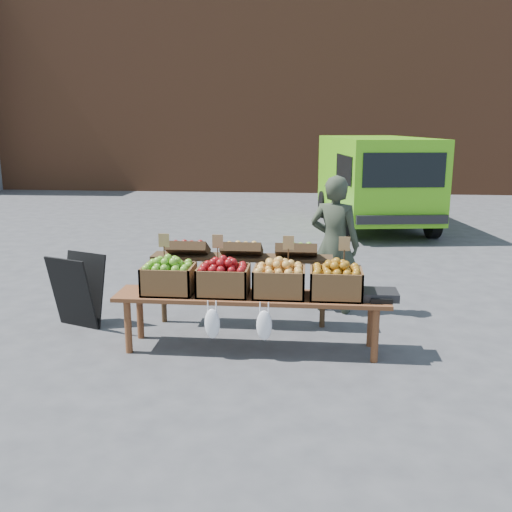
# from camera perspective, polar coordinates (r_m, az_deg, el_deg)

# --- Properties ---
(ground) EXTENTS (80.00, 80.00, 0.00)m
(ground) POSITION_cam_1_polar(r_m,az_deg,el_deg) (6.19, -0.22, -7.93)
(ground) COLOR #414144
(brick_building) EXTENTS (24.00, 4.00, 10.00)m
(brick_building) POSITION_cam_1_polar(r_m,az_deg,el_deg) (20.94, 4.11, 20.69)
(brick_building) COLOR brown
(brick_building) RESTS_ON ground
(delivery_van) EXTENTS (2.61, 4.57, 1.94)m
(delivery_van) POSITION_cam_1_polar(r_m,az_deg,el_deg) (12.78, 11.76, 7.20)
(delivery_van) COLOR #5AC017
(delivery_van) RESTS_ON ground
(vendor) EXTENTS (0.69, 0.56, 1.64)m
(vendor) POSITION_cam_1_polar(r_m,az_deg,el_deg) (6.82, 7.86, 1.14)
(vendor) COLOR #303829
(vendor) RESTS_ON ground
(chalkboard_sign) EXTENTS (0.62, 0.48, 0.83)m
(chalkboard_sign) POSITION_cam_1_polar(r_m,az_deg,el_deg) (6.64, -17.40, -3.31)
(chalkboard_sign) COLOR black
(chalkboard_sign) RESTS_ON ground
(back_table) EXTENTS (2.10, 0.44, 1.04)m
(back_table) POSITION_cam_1_polar(r_m,az_deg,el_deg) (6.36, -1.41, -2.42)
(back_table) COLOR #382615
(back_table) RESTS_ON ground
(display_bench) EXTENTS (2.70, 0.56, 0.57)m
(display_bench) POSITION_cam_1_polar(r_m,az_deg,el_deg) (5.73, -0.48, -6.65)
(display_bench) COLOR brown
(display_bench) RESTS_ON ground
(crate_golden_apples) EXTENTS (0.50, 0.40, 0.28)m
(crate_golden_apples) POSITION_cam_1_polar(r_m,az_deg,el_deg) (5.74, -8.71, -2.31)
(crate_golden_apples) COLOR #3D7F21
(crate_golden_apples) RESTS_ON display_bench
(crate_russet_pears) EXTENTS (0.50, 0.40, 0.28)m
(crate_russet_pears) POSITION_cam_1_polar(r_m,az_deg,el_deg) (5.63, -3.27, -2.47)
(crate_russet_pears) COLOR maroon
(crate_russet_pears) RESTS_ON display_bench
(crate_red_apples) EXTENTS (0.50, 0.40, 0.28)m
(crate_red_apples) POSITION_cam_1_polar(r_m,az_deg,el_deg) (5.58, 2.33, -2.62)
(crate_red_apples) COLOR gold
(crate_red_apples) RESTS_ON display_bench
(crate_green_apples) EXTENTS (0.50, 0.40, 0.28)m
(crate_green_apples) POSITION_cam_1_polar(r_m,az_deg,el_deg) (5.58, 7.98, -2.74)
(crate_green_apples) COLOR #A56B14
(crate_green_apples) RESTS_ON display_bench
(weighing_scale) EXTENTS (0.34, 0.30, 0.08)m
(weighing_scale) POSITION_cam_1_polar(r_m,az_deg,el_deg) (5.64, 12.28, -3.80)
(weighing_scale) COLOR black
(weighing_scale) RESTS_ON display_bench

